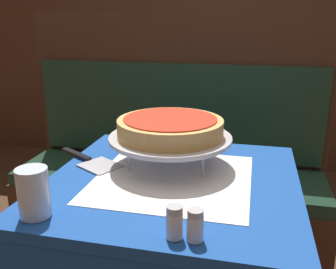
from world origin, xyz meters
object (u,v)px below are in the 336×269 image
water_glass_near (33,193)px  dining_table_rear (201,102)px  dining_table_front (173,212)px  pizza_server (90,161)px  condiment_caddy (216,80)px  deep_dish_pizza (170,127)px  booth_bench (170,190)px  salt_shaker (174,222)px  pepper_shaker (195,225)px  pizza_pan_stand (170,139)px

water_glass_near → dining_table_rear: bearing=86.0°
dining_table_front → pizza_server: 0.32m
condiment_caddy → dining_table_front: bearing=-88.8°
dining_table_front → water_glass_near: bearing=-132.9°
deep_dish_pizza → condiment_caddy: (-0.00, 1.38, -0.07)m
dining_table_front → pizza_server: (-0.29, 0.06, 0.11)m
booth_bench → condiment_caddy: bearing=80.4°
dining_table_rear → condiment_caddy: condiment_caddy is taller
booth_bench → salt_shaker: size_ratio=20.31×
salt_shaker → pizza_server: bearing=134.5°
booth_bench → salt_shaker: 1.10m
dining_table_front → condiment_caddy: condiment_caddy is taller
salt_shaker → pepper_shaker: (0.04, 0.00, -0.00)m
deep_dish_pizza → salt_shaker: deep_dish_pizza is taller
salt_shaker → dining_table_rear: bearing=96.4°
dining_table_rear → pepper_shaker: bearing=-82.3°
deep_dish_pizza → pizza_server: 0.29m
pizza_pan_stand → salt_shaker: size_ratio=5.18×
dining_table_front → pepper_shaker: bearing=-69.5°
booth_bench → condiment_caddy: 0.91m
deep_dish_pizza → salt_shaker: 0.41m
pizza_pan_stand → pepper_shaker: bearing=-70.1°
dining_table_rear → pizza_server: 1.50m
booth_bench → pizza_pan_stand: 0.77m
pizza_pan_stand → condiment_caddy: 1.38m
water_glass_near → condiment_caddy: bearing=82.4°
dining_table_rear → pizza_pan_stand: size_ratio=2.15×
pepper_shaker → salt_shaker: bearing=180.0°
dining_table_rear → pepper_shaker: 1.87m
water_glass_near → pizza_server: bearing=93.6°
booth_bench → dining_table_front: bearing=-76.6°
deep_dish_pizza → booth_bench: bearing=102.8°
dining_table_rear → pepper_shaker: (0.25, -1.85, 0.15)m
pizza_server → water_glass_near: (0.02, -0.35, 0.06)m
deep_dish_pizza → pizza_server: size_ratio=1.25×
pizza_pan_stand → deep_dish_pizza: (-0.00, 0.00, 0.04)m
pizza_server → salt_shaker: 0.51m
pizza_pan_stand → pepper_shaker: pizza_pan_stand is taller
booth_bench → deep_dish_pizza: booth_bench is taller
booth_bench → condiment_caddy: (0.13, 0.78, 0.44)m
dining_table_rear → deep_dish_pizza: size_ratio=2.52×
pepper_shaker → dining_table_front: bearing=110.5°
condiment_caddy → deep_dish_pizza: bearing=-89.9°
dining_table_front → booth_bench: bearing=103.4°
dining_table_front → deep_dish_pizza: (-0.03, 0.09, 0.24)m
pizza_server → condiment_caddy: condiment_caddy is taller
pepper_shaker → booth_bench: bearing=105.7°
deep_dish_pizza → condiment_caddy: bearing=90.1°
pepper_shaker → dining_table_rear: bearing=97.7°
dining_table_front → booth_bench: 0.76m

